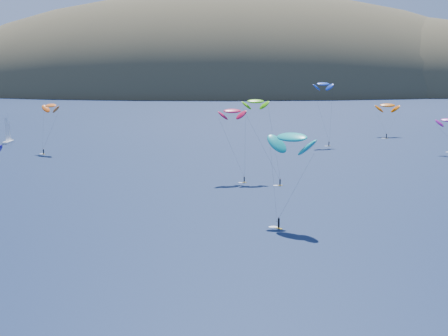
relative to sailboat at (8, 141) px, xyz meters
name	(u,v)px	position (x,y,z in m)	size (l,w,h in m)	color
island	(249,101)	(115.52, 377.06, -11.67)	(730.00, 300.00, 210.00)	#3D3526
sailboat	(8,141)	(0.00, 0.00, 0.00)	(8.88, 7.71, 11.16)	white
kitesurfer_1	(51,106)	(22.53, -22.86, 15.05)	(8.58, 9.46, 18.27)	gold
kitesurfer_3	(256,102)	(88.84, -70.34, 19.72)	(10.14, 13.05, 22.70)	gold
kitesurfer_4	(323,84)	(118.40, -6.29, 21.52)	(8.61, 7.56, 24.70)	gold
kitesurfer_5	(292,137)	(92.58, -116.30, 16.06)	(11.18, 11.33, 20.05)	gold
kitesurfer_6	(448,120)	(156.56, -29.62, 10.47)	(8.75, 10.11, 13.57)	gold
kitesurfer_9	(232,111)	(82.55, -71.63, 17.31)	(8.22, 8.48, 20.38)	gold
kitesurfer_11	(387,105)	(150.05, 19.87, 11.64)	(10.02, 11.94, 15.29)	gold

